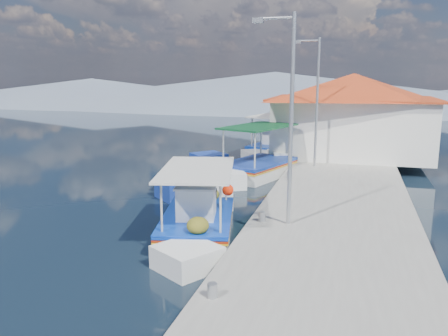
# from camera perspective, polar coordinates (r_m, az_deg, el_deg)

# --- Properties ---
(ground) EXTENTS (160.00, 160.00, 0.00)m
(ground) POSITION_cam_1_polar(r_m,az_deg,el_deg) (13.59, -13.24, -9.64)
(ground) COLOR black
(ground) RESTS_ON ground
(quay) EXTENTS (5.00, 44.00, 0.50)m
(quay) POSITION_cam_1_polar(r_m,az_deg,el_deg) (17.63, 13.96, -3.89)
(quay) COLOR gray
(quay) RESTS_ON ground
(bollards) EXTENTS (0.20, 17.20, 0.30)m
(bollards) POSITION_cam_1_polar(r_m,az_deg,el_deg) (16.98, 6.83, -2.82)
(bollards) COLOR #A5A8AD
(bollards) RESTS_ON quay
(main_caique) EXTENTS (3.06, 6.88, 2.32)m
(main_caique) POSITION_cam_1_polar(r_m,az_deg,el_deg) (14.17, -3.11, -6.52)
(main_caique) COLOR white
(main_caique) RESTS_ON ground
(caique_green_canopy) EXTENTS (3.76, 6.87, 2.73)m
(caique_green_canopy) POSITION_cam_1_polar(r_m,az_deg,el_deg) (22.16, 4.18, -0.02)
(caique_green_canopy) COLOR white
(caique_green_canopy) RESTS_ON ground
(caique_blue_hull) EXTENTS (2.33, 7.02, 1.25)m
(caique_blue_hull) POSITION_cam_1_polar(r_m,az_deg,el_deg) (20.75, -3.54, -1.01)
(caique_blue_hull) COLOR navy
(caique_blue_hull) RESTS_ON ground
(caique_far) EXTENTS (3.54, 7.67, 2.77)m
(caique_far) POSITION_cam_1_polar(r_m,az_deg,el_deg) (27.85, 6.77, 2.53)
(caique_far) COLOR white
(caique_far) RESTS_ON ground
(harbor_building) EXTENTS (10.49, 10.49, 4.40)m
(harbor_building) POSITION_cam_1_polar(r_m,az_deg,el_deg) (26.10, 15.62, 6.59)
(harbor_building) COLOR white
(harbor_building) RESTS_ON quay
(lamp_post_near) EXTENTS (1.21, 0.14, 6.00)m
(lamp_post_near) POSITION_cam_1_polar(r_m,az_deg,el_deg) (13.18, 7.97, 7.14)
(lamp_post_near) COLOR #A5A8AD
(lamp_post_near) RESTS_ON quay
(lamp_post_far) EXTENTS (1.21, 0.14, 6.00)m
(lamp_post_far) POSITION_cam_1_polar(r_m,az_deg,el_deg) (22.11, 11.25, 8.77)
(lamp_post_far) COLOR #A5A8AD
(lamp_post_far) RESTS_ON quay
(mountain_ridge) EXTENTS (171.40, 96.00, 5.50)m
(mountain_ridge) POSITION_cam_1_polar(r_m,az_deg,el_deg) (67.08, 16.18, 8.70)
(mountain_ridge) COLOR slate
(mountain_ridge) RESTS_ON ground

